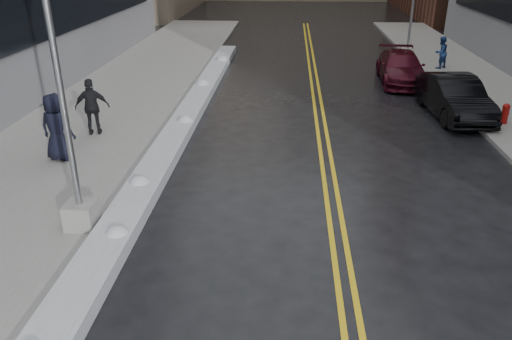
% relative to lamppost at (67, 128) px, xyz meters
% --- Properties ---
extents(ground, '(160.00, 160.00, 0.00)m').
position_rel_lamppost_xyz_m(ground, '(3.30, -2.00, -2.53)').
color(ground, black).
rests_on(ground, ground).
extents(sidewalk_west, '(5.50, 50.00, 0.15)m').
position_rel_lamppost_xyz_m(sidewalk_west, '(-2.45, 8.00, -2.46)').
color(sidewalk_west, gray).
rests_on(sidewalk_west, ground).
extents(lane_line_left, '(0.12, 50.00, 0.01)m').
position_rel_lamppost_xyz_m(lane_line_left, '(5.65, 8.00, -2.53)').
color(lane_line_left, gold).
rests_on(lane_line_left, ground).
extents(lane_line_right, '(0.12, 50.00, 0.01)m').
position_rel_lamppost_xyz_m(lane_line_right, '(5.95, 8.00, -2.53)').
color(lane_line_right, gold).
rests_on(lane_line_right, ground).
extents(snow_ridge, '(0.90, 30.00, 0.34)m').
position_rel_lamppost_xyz_m(snow_ridge, '(0.85, 6.00, -2.36)').
color(snow_ridge, silver).
rests_on(snow_ridge, ground).
extents(lamppost, '(0.65, 0.65, 7.62)m').
position_rel_lamppost_xyz_m(lamppost, '(0.00, 0.00, 0.00)').
color(lamppost, gray).
rests_on(lamppost, sidewalk_west).
extents(fire_hydrant, '(0.26, 0.26, 0.73)m').
position_rel_lamppost_xyz_m(fire_hydrant, '(12.30, 8.00, -1.98)').
color(fire_hydrant, maroon).
rests_on(fire_hydrant, sidewalk_east).
extents(pedestrian_c, '(1.06, 0.76, 2.01)m').
position_rel_lamppost_xyz_m(pedestrian_c, '(-2.13, 3.76, -1.38)').
color(pedestrian_c, black).
rests_on(pedestrian_c, sidewalk_west).
extents(pedestrian_d, '(1.19, 0.73, 1.89)m').
position_rel_lamppost_xyz_m(pedestrian_d, '(-1.89, 5.95, -1.44)').
color(pedestrian_d, black).
rests_on(pedestrian_d, sidewalk_west).
extents(pedestrian_east, '(0.98, 0.95, 1.60)m').
position_rel_lamppost_xyz_m(pedestrian_east, '(12.28, 16.69, -1.58)').
color(pedestrian_east, navy).
rests_on(pedestrian_east, sidewalk_east).
extents(car_black, '(2.01, 4.76, 1.53)m').
position_rel_lamppost_xyz_m(car_black, '(10.80, 9.12, -1.77)').
color(car_black, black).
rests_on(car_black, ground).
extents(car_maroon, '(2.22, 4.94, 1.40)m').
position_rel_lamppost_xyz_m(car_maroon, '(9.83, 14.16, -1.83)').
color(car_maroon, '#3E0917').
rests_on(car_maroon, ground).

